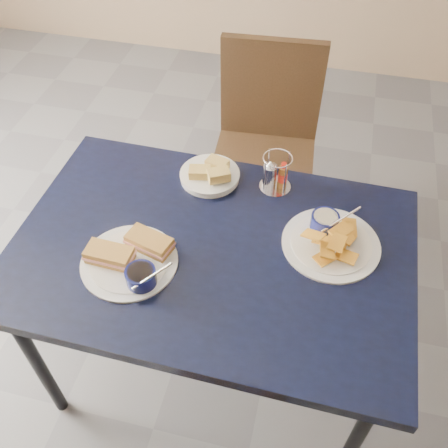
% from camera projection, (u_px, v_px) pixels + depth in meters
% --- Properties ---
extents(ground, '(6.00, 6.00, 0.00)m').
position_uv_depth(ground, '(264.00, 376.00, 2.06)').
color(ground, '#545459').
rests_on(ground, ground).
extents(dining_table, '(1.26, 0.85, 0.75)m').
position_uv_depth(dining_table, '(212.00, 259.00, 1.61)').
color(dining_table, black).
rests_on(dining_table, ground).
extents(chair_far, '(0.48, 0.46, 0.95)m').
position_uv_depth(chair_far, '(268.00, 135.00, 2.27)').
color(chair_far, black).
rests_on(chair_far, ground).
extents(sandwich_plate, '(0.31, 0.30, 0.12)m').
position_uv_depth(sandwich_plate, '(132.00, 258.00, 1.50)').
color(sandwich_plate, white).
rests_on(sandwich_plate, dining_table).
extents(plantain_plate, '(0.31, 0.31, 0.12)m').
position_uv_depth(plantain_plate, '(330.00, 237.00, 1.56)').
color(plantain_plate, white).
rests_on(plantain_plate, dining_table).
extents(bread_basket, '(0.21, 0.21, 0.07)m').
position_uv_depth(bread_basket, '(210.00, 174.00, 1.76)').
color(bread_basket, white).
rests_on(bread_basket, dining_table).
extents(condiment_caddy, '(0.11, 0.11, 0.14)m').
position_uv_depth(condiment_caddy, '(275.00, 175.00, 1.70)').
color(condiment_caddy, silver).
rests_on(condiment_caddy, dining_table).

